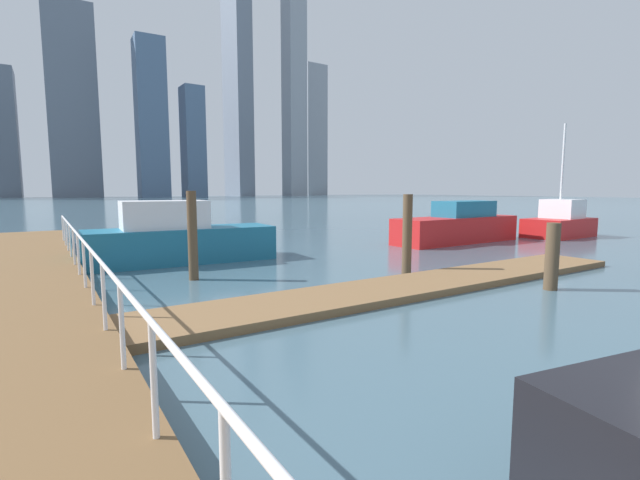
{
  "coord_description": "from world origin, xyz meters",
  "views": [
    {
      "loc": [
        -3.89,
        2.89,
        2.58
      ],
      "look_at": [
        0.18,
        9.28,
        1.7
      ],
      "focal_mm": 24.65,
      "sensor_mm": 36.0,
      "label": 1
    }
  ],
  "objects": [
    {
      "name": "boardwalk_railing",
      "position": [
        -3.15,
        9.38,
        1.25
      ],
      "size": [
        0.06,
        30.0,
        1.08
      ],
      "color": "white",
      "rests_on": "boardwalk"
    },
    {
      "name": "skyline_tower_1",
      "position": [
        -12.37,
        169.61,
        19.26
      ],
      "size": [
        8.15,
        12.69,
        38.52
      ],
      "primitive_type": "cube",
      "rotation": [
        0.0,
        0.0,
        -0.02
      ],
      "color": "slate",
      "rests_on": "ground_plane"
    },
    {
      "name": "moored_boat_3",
      "position": [
        0.15,
        18.55,
        0.85
      ],
      "size": [
        6.49,
        2.33,
        2.18
      ],
      "color": "#1E6B8C",
      "rests_on": "ground_plane"
    },
    {
      "name": "dock_piling_0",
      "position": [
        7.09,
        9.07,
        0.86
      ],
      "size": [
        0.34,
        0.34,
        1.73
      ],
      "primitive_type": "cylinder",
      "color": "brown",
      "rests_on": "ground_plane"
    },
    {
      "name": "skyline_tower_5",
      "position": [
        60.03,
        160.05,
        43.21
      ],
      "size": [
        6.71,
        14.14,
        86.42
      ],
      "primitive_type": "cube",
      "rotation": [
        0.0,
        0.0,
        0.05
      ],
      "color": "slate",
      "rests_on": "ground_plane"
    },
    {
      "name": "skyline_tower_6",
      "position": [
        78.36,
        150.17,
        40.78
      ],
      "size": [
        6.96,
        7.8,
        81.56
      ],
      "primitive_type": "cube",
      "rotation": [
        0.0,
        0.0,
        -0.02
      ],
      "color": "#8C939E",
      "rests_on": "ground_plane"
    },
    {
      "name": "skyline_tower_7",
      "position": [
        95.65,
        167.34,
        27.01
      ],
      "size": [
        10.27,
        12.37,
        54.02
      ],
      "primitive_type": "cube",
      "rotation": [
        0.0,
        0.0,
        0.04
      ],
      "color": "#8C939E",
      "rests_on": "ground_plane"
    },
    {
      "name": "dock_piling_5",
      "position": [
        5.43,
        12.63,
        1.21
      ],
      "size": [
        0.29,
        0.29,
        2.43
      ],
      "primitive_type": "cylinder",
      "color": "brown",
      "rests_on": "ground_plane"
    },
    {
      "name": "skyline_tower_3",
      "position": [
        26.73,
        148.64,
        24.14
      ],
      "size": [
        8.96,
        9.24,
        48.28
      ],
      "primitive_type": "cube",
      "rotation": [
        0.0,
        0.0,
        -0.04
      ],
      "color": "slate",
      "rests_on": "ground_plane"
    },
    {
      "name": "moored_boat_1",
      "position": [
        13.2,
        17.27,
        0.79
      ],
      "size": [
        7.12,
        2.09,
        2.0
      ],
      "color": "red",
      "rests_on": "ground_plane"
    },
    {
      "name": "dock_piling_1",
      "position": [
        -0.31,
        15.25,
        1.27
      ],
      "size": [
        0.27,
        0.27,
        2.53
      ],
      "primitive_type": "cylinder",
      "color": "brown",
      "rests_on": "ground_plane"
    },
    {
      "name": "moored_boat_2",
      "position": [
        19.86,
        15.96,
        0.77
      ],
      "size": [
        4.27,
        2.37,
        6.03
      ],
      "color": "red",
      "rests_on": "ground_plane"
    },
    {
      "name": "floating_dock",
      "position": [
        4.23,
        11.0,
        0.09
      ],
      "size": [
        15.45,
        2.0,
        0.18
      ],
      "primitive_type": "cube",
      "color": "olive",
      "rests_on": "ground_plane"
    },
    {
      "name": "skyline_tower_2",
      "position": [
        6.32,
        162.07,
        28.98
      ],
      "size": [
        14.18,
        12.52,
        57.96
      ],
      "primitive_type": "cube",
      "rotation": [
        0.0,
        0.0,
        -0.02
      ],
      "color": "slate",
      "rests_on": "ground_plane"
    },
    {
      "name": "skyline_tower_4",
      "position": [
        39.36,
        148.1,
        17.71
      ],
      "size": [
        6.66,
        7.61,
        35.41
      ],
      "primitive_type": "cube",
      "rotation": [
        0.0,
        0.0,
        0.03
      ],
      "color": "slate",
      "rests_on": "ground_plane"
    },
    {
      "name": "ground_plane",
      "position": [
        0.0,
        20.0,
        0.0
      ],
      "size": [
        300.0,
        300.0,
        0.0
      ],
      "primitive_type": "plane",
      "color": "#476675"
    }
  ]
}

